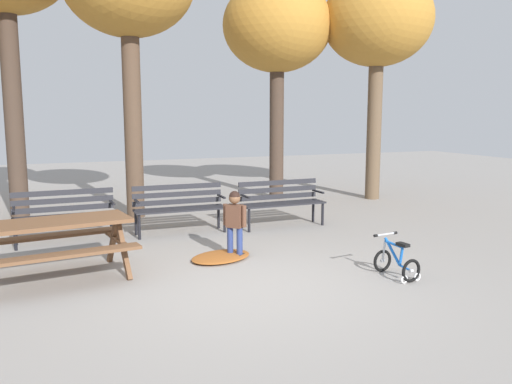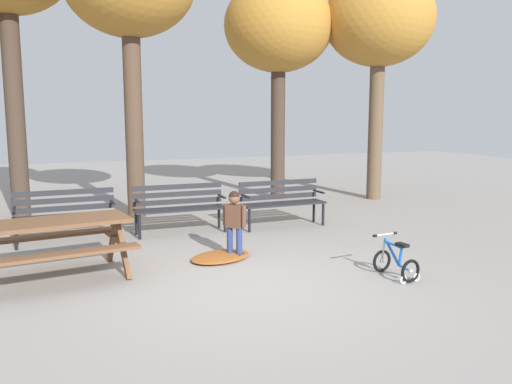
{
  "view_description": "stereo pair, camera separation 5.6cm",
  "coord_description": "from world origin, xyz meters",
  "px_view_note": "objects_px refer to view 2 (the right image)",
  "views": [
    {
      "loc": [
        -2.23,
        -5.84,
        2.1
      ],
      "look_at": [
        0.88,
        1.94,
        0.85
      ],
      "focal_mm": 37.16,
      "sensor_mm": 36.0,
      "label": 1
    },
    {
      "loc": [
        -2.18,
        -5.86,
        2.1
      ],
      "look_at": [
        0.88,
        1.94,
        0.85
      ],
      "focal_mm": 37.16,
      "sensor_mm": 36.0,
      "label": 2
    }
  ],
  "objects_px": {
    "park_bench_far_left": "(65,211)",
    "child_standing": "(234,219)",
    "picnic_table": "(55,234)",
    "kids_bicycle": "(396,262)",
    "park_bench_right": "(281,199)",
    "park_bench_left": "(180,204)"
  },
  "relations": [
    {
      "from": "park_bench_far_left",
      "to": "park_bench_right",
      "type": "bearing_deg",
      "value": -2.43
    },
    {
      "from": "park_bench_left",
      "to": "park_bench_right",
      "type": "relative_size",
      "value": 1.0
    },
    {
      "from": "park_bench_far_left",
      "to": "kids_bicycle",
      "type": "bearing_deg",
      "value": -42.49
    },
    {
      "from": "park_bench_far_left",
      "to": "park_bench_left",
      "type": "relative_size",
      "value": 1.01
    },
    {
      "from": "picnic_table",
      "to": "park_bench_right",
      "type": "height_order",
      "value": "park_bench_right"
    },
    {
      "from": "picnic_table",
      "to": "kids_bicycle",
      "type": "xyz_separation_m",
      "value": [
        4.07,
        -1.52,
        -0.39
      ]
    },
    {
      "from": "child_standing",
      "to": "kids_bicycle",
      "type": "height_order",
      "value": "child_standing"
    },
    {
      "from": "park_bench_right",
      "to": "kids_bicycle",
      "type": "xyz_separation_m",
      "value": [
        0.09,
        -3.4,
        -0.31
      ]
    },
    {
      "from": "park_bench_far_left",
      "to": "park_bench_right",
      "type": "xyz_separation_m",
      "value": [
        3.8,
        -0.16,
        0.0
      ]
    },
    {
      "from": "park_bench_left",
      "to": "park_bench_right",
      "type": "height_order",
      "value": "same"
    },
    {
      "from": "picnic_table",
      "to": "park_bench_far_left",
      "type": "xyz_separation_m",
      "value": [
        0.17,
        2.04,
        -0.08
      ]
    },
    {
      "from": "park_bench_left",
      "to": "kids_bicycle",
      "type": "xyz_separation_m",
      "value": [
        1.99,
        -3.55,
        -0.31
      ]
    },
    {
      "from": "picnic_table",
      "to": "kids_bicycle",
      "type": "height_order",
      "value": "picnic_table"
    },
    {
      "from": "park_bench_far_left",
      "to": "park_bench_right",
      "type": "height_order",
      "value": "same"
    },
    {
      "from": "child_standing",
      "to": "park_bench_left",
      "type": "bearing_deg",
      "value": 100.82
    },
    {
      "from": "park_bench_right",
      "to": "child_standing",
      "type": "xyz_separation_m",
      "value": [
        -1.54,
        -1.75,
        0.07
      ]
    },
    {
      "from": "park_bench_right",
      "to": "kids_bicycle",
      "type": "bearing_deg",
      "value": -88.44
    },
    {
      "from": "park_bench_far_left",
      "to": "child_standing",
      "type": "relative_size",
      "value": 1.63
    },
    {
      "from": "park_bench_left",
      "to": "child_standing",
      "type": "xyz_separation_m",
      "value": [
        0.36,
        -1.89,
        0.07
      ]
    },
    {
      "from": "kids_bicycle",
      "to": "child_standing",
      "type": "bearing_deg",
      "value": 134.53
    },
    {
      "from": "child_standing",
      "to": "kids_bicycle",
      "type": "bearing_deg",
      "value": -45.47
    },
    {
      "from": "kids_bicycle",
      "to": "park_bench_far_left",
      "type": "bearing_deg",
      "value": 137.51
    }
  ]
}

